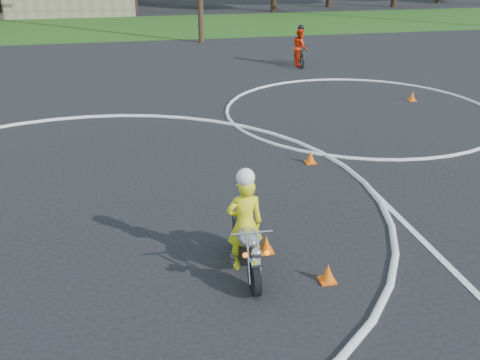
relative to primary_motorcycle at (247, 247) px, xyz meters
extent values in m
plane|color=black|center=(-2.84, -0.28, -0.45)|extent=(120.00, 120.00, 0.00)
cube|color=#1E4714|center=(-2.84, 26.72, -0.44)|extent=(120.00, 10.00, 0.02)
torus|color=silver|center=(-2.84, 2.72, -0.44)|extent=(12.12, 12.12, 0.12)
torus|color=silver|center=(5.16, 7.72, -0.44)|extent=(8.10, 8.10, 0.10)
cylinder|color=black|center=(-0.01, -0.58, -0.18)|extent=(0.11, 0.52, 0.52)
cylinder|color=black|center=(0.00, 0.64, -0.18)|extent=(0.11, 0.52, 0.52)
cube|color=black|center=(0.00, 0.08, -0.10)|extent=(0.25, 0.48, 0.26)
ellipsoid|color=#A8A9AD|center=(0.00, -0.10, 0.23)|extent=(0.32, 0.56, 0.24)
cube|color=black|center=(0.00, 0.34, 0.20)|extent=(0.23, 0.52, 0.09)
cylinder|color=#BBBBC1|center=(-0.09, -0.51, 0.12)|extent=(0.04, 0.31, 0.70)
cylinder|color=white|center=(0.07, -0.51, 0.12)|extent=(0.04, 0.31, 0.70)
cube|color=silver|center=(-0.01, -0.59, 0.10)|extent=(0.12, 0.19, 0.04)
cylinder|color=silver|center=(-0.01, -0.36, 0.44)|extent=(0.61, 0.04, 0.03)
sphere|color=silver|center=(-0.01, -0.66, 0.30)|extent=(0.16, 0.16, 0.16)
sphere|color=#FF610C|center=(-0.16, -0.64, 0.27)|extent=(0.08, 0.08, 0.08)
sphere|color=orange|center=(0.15, -0.65, 0.27)|extent=(0.08, 0.08, 0.08)
cylinder|color=silver|center=(0.14, 0.43, -0.18)|extent=(0.08, 0.70, 0.07)
imported|color=yellow|center=(0.00, 0.13, 0.33)|extent=(0.57, 0.37, 1.54)
sphere|color=white|center=(0.00, 0.09, 1.12)|extent=(0.28, 0.28, 0.28)
imported|color=black|center=(5.36, 14.33, 0.01)|extent=(0.78, 1.78, 0.90)
imported|color=#FF340D|center=(5.36, 14.33, 0.31)|extent=(0.65, 0.79, 1.50)
sphere|color=black|center=(5.36, 14.33, 1.08)|extent=(0.26, 0.26, 0.26)
cone|color=#FF630D|center=(0.44, 0.51, -0.30)|extent=(0.22, 0.22, 0.30)
cube|color=#FF630D|center=(0.44, 0.51, -0.43)|extent=(0.24, 0.24, 0.03)
cone|color=#FF630D|center=(7.32, 8.50, -0.30)|extent=(0.22, 0.22, 0.30)
cube|color=#FF630D|center=(7.32, 8.50, -0.43)|extent=(0.24, 0.24, 0.03)
cone|color=#FF630D|center=(2.40, 4.07, -0.30)|extent=(0.22, 0.22, 0.30)
cube|color=#FF630D|center=(2.40, 4.07, -0.43)|extent=(0.24, 0.24, 0.03)
cone|color=#FF630D|center=(1.14, -0.50, -0.30)|extent=(0.22, 0.22, 0.30)
cube|color=#FF630D|center=(1.14, -0.50, -0.43)|extent=(0.24, 0.24, 0.03)
camera|label=1|loc=(-1.52, -6.84, 4.25)|focal=40.00mm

